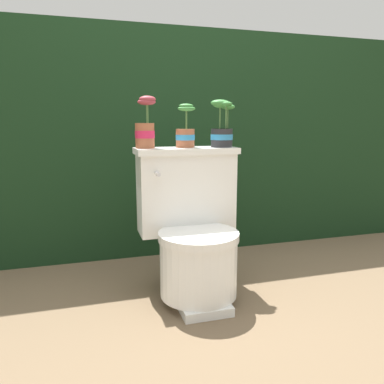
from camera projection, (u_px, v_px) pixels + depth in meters
ground_plane at (209, 298)px, 1.83m from camera, size 12.00×12.00×0.00m
hedge_backdrop at (159, 141)px, 2.81m from camera, size 3.62×1.02×1.41m
toilet at (192, 229)px, 1.83m from camera, size 0.51×0.51×0.72m
potted_plant_left at (145, 128)px, 1.81m from camera, size 0.10×0.10×0.25m
potted_plant_midleft at (185, 133)px, 1.87m from camera, size 0.10×0.10×0.22m
potted_plant_middle at (222, 129)px, 1.90m from camera, size 0.13×0.11×0.24m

